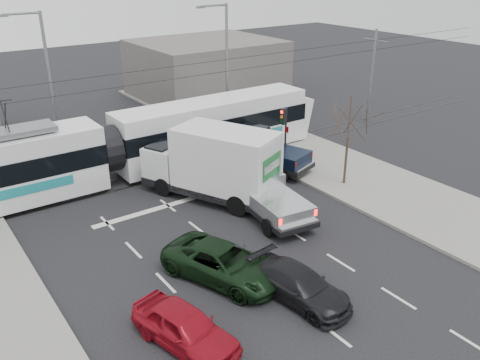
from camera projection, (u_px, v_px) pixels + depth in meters
ground at (265, 245)px, 22.74m from camera, size 120.00×120.00×0.00m
sidewalk_right at (396, 193)px, 27.49m from camera, size 6.00×60.00×0.15m
rails at (161, 173)px, 30.18m from camera, size 60.00×1.60×0.03m
building_right at (206, 69)px, 45.97m from camera, size 12.00×10.00×5.00m
bare_tree at (349, 121)px, 27.10m from camera, size 2.40×2.40×5.00m
traffic_signal at (284, 125)px, 29.91m from camera, size 0.44×0.44×3.60m
street_lamp_near at (225, 63)px, 34.98m from camera, size 2.38×0.25×9.00m
street_lamp_far at (47, 79)px, 30.36m from camera, size 2.38×0.25×9.00m
catenary at (157, 110)px, 28.61m from camera, size 60.00×0.20×7.00m
tram at (107, 150)px, 28.23m from camera, size 27.01×2.75×5.51m
silver_pickup at (261, 190)px, 25.38m from camera, size 2.94×6.54×2.29m
box_truck at (215, 165)px, 26.40m from camera, size 5.58×8.12×3.86m
navy_pickup at (260, 149)px, 30.59m from camera, size 3.76×6.07×2.41m
green_car at (224, 263)px, 20.11m from camera, size 3.98×5.59×1.41m
red_car at (185, 327)px, 16.63m from camera, size 2.56×4.35×1.39m
dark_car at (300, 285)px, 18.89m from camera, size 2.27×4.47×1.24m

